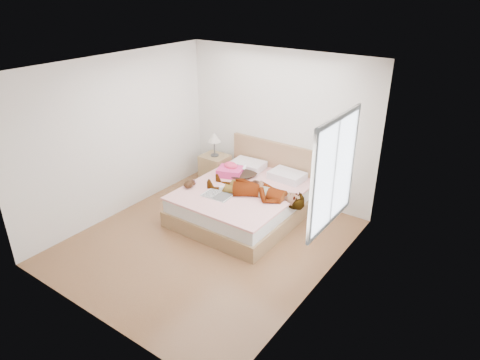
{
  "coord_description": "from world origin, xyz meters",
  "views": [
    {
      "loc": [
        3.56,
        -4.17,
        3.6
      ],
      "look_at": [
        0.0,
        0.85,
        0.7
      ],
      "focal_mm": 32.0,
      "sensor_mm": 36.0,
      "label": 1
    }
  ],
  "objects_px": {
    "nightstand": "(215,168)",
    "plush_toy": "(189,184)",
    "magazine": "(217,195)",
    "towel": "(230,170)",
    "bed": "(246,199)",
    "woman": "(256,187)",
    "coffee_mug": "(222,189)",
    "phone": "(245,167)"
  },
  "relations": [
    {
      "from": "towel",
      "to": "bed",
      "type": "bearing_deg",
      "value": -23.55
    },
    {
      "from": "towel",
      "to": "magazine",
      "type": "height_order",
      "value": "towel"
    },
    {
      "from": "woman",
      "to": "bed",
      "type": "distance_m",
      "value": 0.45
    },
    {
      "from": "coffee_mug",
      "to": "plush_toy",
      "type": "height_order",
      "value": "plush_toy"
    },
    {
      "from": "phone",
      "to": "towel",
      "type": "bearing_deg",
      "value": -176.38
    },
    {
      "from": "woman",
      "to": "nightstand",
      "type": "relative_size",
      "value": 1.54
    },
    {
      "from": "bed",
      "to": "plush_toy",
      "type": "relative_size",
      "value": 8.87
    },
    {
      "from": "bed",
      "to": "coffee_mug",
      "type": "height_order",
      "value": "bed"
    },
    {
      "from": "phone",
      "to": "plush_toy",
      "type": "relative_size",
      "value": 0.42
    },
    {
      "from": "plush_toy",
      "to": "woman",
      "type": "bearing_deg",
      "value": 24.04
    },
    {
      "from": "phone",
      "to": "nightstand",
      "type": "height_order",
      "value": "nightstand"
    },
    {
      "from": "bed",
      "to": "nightstand",
      "type": "bearing_deg",
      "value": 152.31
    },
    {
      "from": "phone",
      "to": "coffee_mug",
      "type": "bearing_deg",
      "value": -100.4
    },
    {
      "from": "towel",
      "to": "nightstand",
      "type": "relative_size",
      "value": 0.49
    },
    {
      "from": "towel",
      "to": "nightstand",
      "type": "xyz_separation_m",
      "value": [
        -0.65,
        0.38,
        -0.25
      ]
    },
    {
      "from": "phone",
      "to": "nightstand",
      "type": "bearing_deg",
      "value": 150.01
    },
    {
      "from": "towel",
      "to": "plush_toy",
      "type": "bearing_deg",
      "value": -107.7
    },
    {
      "from": "bed",
      "to": "towel",
      "type": "relative_size",
      "value": 4.07
    },
    {
      "from": "magazine",
      "to": "woman",
      "type": "bearing_deg",
      "value": 42.06
    },
    {
      "from": "bed",
      "to": "nightstand",
      "type": "height_order",
      "value": "nightstand"
    },
    {
      "from": "coffee_mug",
      "to": "plush_toy",
      "type": "xyz_separation_m",
      "value": [
        -0.51,
        -0.2,
        0.02
      ]
    },
    {
      "from": "towel",
      "to": "nightstand",
      "type": "bearing_deg",
      "value": 149.41
    },
    {
      "from": "phone",
      "to": "towel",
      "type": "relative_size",
      "value": 0.19
    },
    {
      "from": "nightstand",
      "to": "plush_toy",
      "type": "bearing_deg",
      "value": -71.09
    },
    {
      "from": "magazine",
      "to": "plush_toy",
      "type": "distance_m",
      "value": 0.55
    },
    {
      "from": "bed",
      "to": "nightstand",
      "type": "distance_m",
      "value": 1.29
    },
    {
      "from": "towel",
      "to": "coffee_mug",
      "type": "bearing_deg",
      "value": -66.25
    },
    {
      "from": "phone",
      "to": "towel",
      "type": "xyz_separation_m",
      "value": [
        -0.26,
        -0.06,
        -0.1
      ]
    },
    {
      "from": "woman",
      "to": "coffee_mug",
      "type": "distance_m",
      "value": 0.56
    },
    {
      "from": "towel",
      "to": "plush_toy",
      "type": "height_order",
      "value": "towel"
    },
    {
      "from": "plush_toy",
      "to": "towel",
      "type": "bearing_deg",
      "value": 72.3
    },
    {
      "from": "phone",
      "to": "towel",
      "type": "distance_m",
      "value": 0.28
    },
    {
      "from": "towel",
      "to": "phone",
      "type": "bearing_deg",
      "value": 14.16
    },
    {
      "from": "nightstand",
      "to": "bed",
      "type": "bearing_deg",
      "value": -27.69
    },
    {
      "from": "phone",
      "to": "magazine",
      "type": "height_order",
      "value": "phone"
    },
    {
      "from": "phone",
      "to": "magazine",
      "type": "relative_size",
      "value": 0.21
    },
    {
      "from": "phone",
      "to": "coffee_mug",
      "type": "xyz_separation_m",
      "value": [
        0.0,
        -0.65,
        -0.15
      ]
    },
    {
      "from": "woman",
      "to": "nightstand",
      "type": "bearing_deg",
      "value": -127.65
    },
    {
      "from": "coffee_mug",
      "to": "nightstand",
      "type": "xyz_separation_m",
      "value": [
        -0.91,
        0.97,
        -0.21
      ]
    },
    {
      "from": "bed",
      "to": "nightstand",
      "type": "xyz_separation_m",
      "value": [
        -1.14,
        0.6,
        0.07
      ]
    },
    {
      "from": "coffee_mug",
      "to": "nightstand",
      "type": "bearing_deg",
      "value": 133.11
    },
    {
      "from": "magazine",
      "to": "plush_toy",
      "type": "relative_size",
      "value": 2.01
    }
  ]
}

